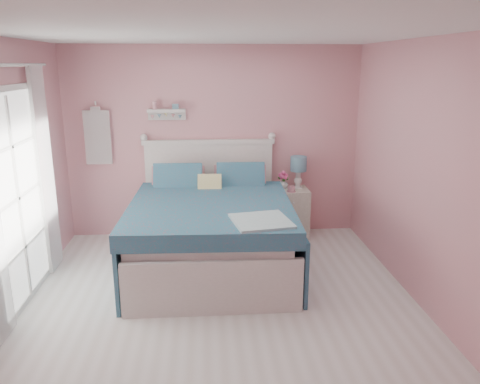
{
  "coord_description": "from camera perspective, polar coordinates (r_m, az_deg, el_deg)",
  "views": [
    {
      "loc": [
        -0.13,
        -4.14,
        2.36
      ],
      "look_at": [
        0.28,
        1.2,
        0.88
      ],
      "focal_mm": 35.0,
      "sensor_mm": 36.0,
      "label": 1
    }
  ],
  "objects": [
    {
      "name": "wall_shelf",
      "position": [
        6.38,
        -8.96,
        9.65
      ],
      "size": [
        0.5,
        0.15,
        0.25
      ],
      "color": "silver",
      "rests_on": "room_shell"
    },
    {
      "name": "teacup",
      "position": [
        6.32,
        6.28,
        0.4
      ],
      "size": [
        0.14,
        0.14,
        0.08
      ],
      "primitive_type": "imported",
      "rotation": [
        0.0,
        0.0,
        -0.43
      ],
      "color": "pink",
      "rests_on": "nightstand"
    },
    {
      "name": "vase",
      "position": [
        6.49,
        5.29,
        1.06
      ],
      "size": [
        0.16,
        0.16,
        0.14
      ],
      "primitive_type": "imported",
      "rotation": [
        0.0,
        0.0,
        -0.3
      ],
      "color": "silver",
      "rests_on": "nightstand"
    },
    {
      "name": "curtain_far",
      "position": [
        5.7,
        -22.59,
        2.33
      ],
      "size": [
        0.04,
        0.4,
        2.32
      ],
      "primitive_type": "cube",
      "color": "white",
      "rests_on": "floor"
    },
    {
      "name": "hanging_dress",
      "position": [
        6.55,
        -16.96,
        6.37
      ],
      "size": [
        0.34,
        0.03,
        0.72
      ],
      "primitive_type": "cube",
      "color": "white",
      "rests_on": "room_shell"
    },
    {
      "name": "french_door",
      "position": [
        5.07,
        -25.53,
        -0.77
      ],
      "size": [
        0.04,
        1.32,
        2.16
      ],
      "color": "silver",
      "rests_on": "floor"
    },
    {
      "name": "table_lamp",
      "position": [
        6.47,
        7.14,
        3.15
      ],
      "size": [
        0.22,
        0.22,
        0.44
      ],
      "color": "white",
      "rests_on": "nightstand"
    },
    {
      "name": "room_shell",
      "position": [
        4.21,
        -2.58,
        4.85
      ],
      "size": [
        4.5,
        4.5,
        4.5
      ],
      "color": "pink",
      "rests_on": "floor"
    },
    {
      "name": "nightstand",
      "position": [
        6.56,
        6.13,
        -2.51
      ],
      "size": [
        0.47,
        0.47,
        0.69
      ],
      "color": "beige",
      "rests_on": "floor"
    },
    {
      "name": "roses",
      "position": [
        6.46,
        5.31,
        2.0
      ],
      "size": [
        0.14,
        0.11,
        0.12
      ],
      "color": "#DF4C8B",
      "rests_on": "vase"
    },
    {
      "name": "bed",
      "position": [
        5.57,
        -3.57,
        -4.79
      ],
      "size": [
        1.89,
        2.35,
        1.35
      ],
      "rotation": [
        0.0,
        0.0,
        -0.03
      ],
      "color": "silver",
      "rests_on": "floor"
    },
    {
      "name": "floor",
      "position": [
        4.77,
        -2.34,
        -14.21
      ],
      "size": [
        4.5,
        4.5,
        0.0
      ],
      "primitive_type": "plane",
      "color": "beige",
      "rests_on": "ground"
    }
  ]
}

